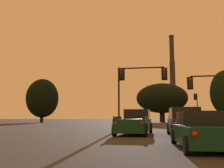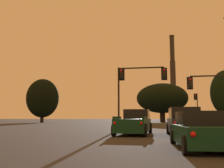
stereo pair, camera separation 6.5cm
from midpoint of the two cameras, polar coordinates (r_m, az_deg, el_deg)
The scene contains 9 objects.
suv_center_lane_front at distance 18.32m, azimuth 15.37°, elevation -7.98°, with size 2.19×4.94×1.86m.
pickup_truck_left_lane_front at distance 19.18m, azimuth 4.92°, elevation -8.46°, with size 2.43×5.59×1.82m.
sedan_center_lane_second at distance 10.84m, azimuth 18.88°, elevation -9.65°, with size 2.19×4.78×1.43m.
traffic_light_overhead_left at distance 25.93m, azimuth 4.84°, elevation 0.48°, with size 4.97×0.50×6.19m.
traffic_light_far_right at distance 53.32m, azimuth 17.88°, elevation -4.12°, with size 0.78×0.50×5.93m.
traffic_light_overhead_right at distance 26.78m, azimuth 22.06°, elevation -0.79°, with size 4.50×0.50×5.27m.
smokestack at distance 163.03m, azimuth 13.10°, elevation -0.42°, with size 6.14×6.14×52.10m.
treeline_center_left at distance 68.19m, azimuth -14.95°, elevation -3.01°, with size 8.19×7.38×10.96m.
treeline_center_right at distance 73.12m, azimuth 10.78°, elevation -3.07°, with size 13.96×12.56×10.61m.
Camera 1 is at (-1.75, -0.34, 1.17)m, focal length 42.00 mm.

